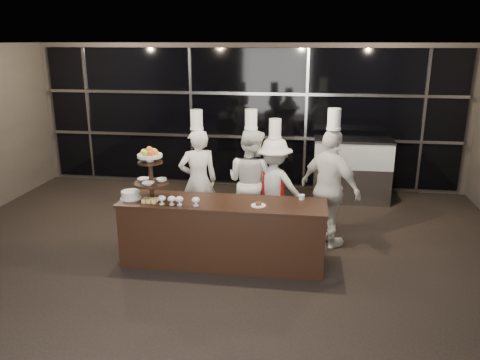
# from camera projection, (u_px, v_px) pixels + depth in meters

# --- Properties ---
(room) EXTENTS (10.00, 10.00, 10.00)m
(room) POSITION_uv_depth(u_px,v_px,m) (190.00, 189.00, 5.04)
(room) COLOR black
(room) RESTS_ON ground
(window_wall) EXTENTS (8.60, 0.10, 2.80)m
(window_wall) POSITION_uv_depth(u_px,v_px,m) (248.00, 117.00, 9.72)
(window_wall) COLOR black
(window_wall) RESTS_ON ground
(buffet_counter) EXTENTS (2.84, 0.74, 0.92)m
(buffet_counter) POSITION_uv_depth(u_px,v_px,m) (223.00, 232.00, 6.53)
(buffet_counter) COLOR black
(buffet_counter) RESTS_ON ground
(display_stand) EXTENTS (0.48, 0.48, 0.74)m
(display_stand) POSITION_uv_depth(u_px,v_px,m) (151.00, 169.00, 6.42)
(display_stand) COLOR black
(display_stand) RESTS_ON buffet_counter
(compotes) EXTENTS (0.58, 0.11, 0.12)m
(compotes) POSITION_uv_depth(u_px,v_px,m) (177.00, 199.00, 6.25)
(compotes) COLOR silver
(compotes) RESTS_ON buffet_counter
(layer_cake) EXTENTS (0.30, 0.30, 0.11)m
(layer_cake) POSITION_uv_depth(u_px,v_px,m) (131.00, 195.00, 6.52)
(layer_cake) COLOR white
(layer_cake) RESTS_ON buffet_counter
(pastry_squares) EXTENTS (0.19, 0.13, 0.05)m
(pastry_squares) POSITION_uv_depth(u_px,v_px,m) (150.00, 200.00, 6.37)
(pastry_squares) COLOR #E4C56F
(pastry_squares) RESTS_ON buffet_counter
(small_plate) EXTENTS (0.20, 0.20, 0.05)m
(small_plate) POSITION_uv_depth(u_px,v_px,m) (258.00, 205.00, 6.23)
(small_plate) COLOR white
(small_plate) RESTS_ON buffet_counter
(chef_cup) EXTENTS (0.08, 0.08, 0.07)m
(chef_cup) POSITION_uv_depth(u_px,v_px,m) (302.00, 197.00, 6.48)
(chef_cup) COLOR white
(chef_cup) RESTS_ON buffet_counter
(display_case) EXTENTS (1.48, 0.65, 1.24)m
(display_case) POSITION_uv_depth(u_px,v_px,m) (352.00, 167.00, 9.06)
(display_case) COLOR #A5A5AA
(display_case) RESTS_ON ground
(chef_a) EXTENTS (0.74, 0.63, 2.01)m
(chef_a) POSITION_uv_depth(u_px,v_px,m) (198.00, 180.00, 7.54)
(chef_a) COLOR white
(chef_a) RESTS_ON ground
(chef_b) EXTENTS (1.05, 0.97, 2.03)m
(chef_b) POSITION_uv_depth(u_px,v_px,m) (251.00, 181.00, 7.49)
(chef_b) COLOR white
(chef_b) RESTS_ON ground
(chef_c) EXTENTS (1.14, 0.82, 1.89)m
(chef_c) POSITION_uv_depth(u_px,v_px,m) (274.00, 186.00, 7.47)
(chef_c) COLOR silver
(chef_c) RESTS_ON ground
(chef_d) EXTENTS (1.10, 1.03, 2.12)m
(chef_d) POSITION_uv_depth(u_px,v_px,m) (330.00, 188.00, 6.97)
(chef_d) COLOR white
(chef_d) RESTS_ON ground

